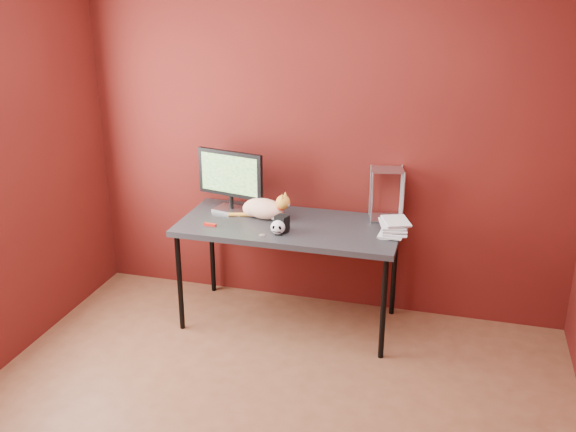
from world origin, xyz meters
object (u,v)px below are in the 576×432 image
(desk, at_px, (289,231))
(speaker, at_px, (282,224))
(cat, at_px, (264,208))
(book_stack, at_px, (386,154))
(skull_mug, at_px, (278,227))
(monitor, at_px, (230,178))

(desk, relative_size, speaker, 13.51)
(cat, bearing_deg, desk, -5.20)
(book_stack, bearing_deg, skull_mug, -162.84)
(speaker, bearing_deg, book_stack, 32.13)
(desk, height_order, monitor, monitor)
(speaker, bearing_deg, desk, 104.93)
(skull_mug, height_order, book_stack, book_stack)
(skull_mug, xyz_separation_m, speaker, (0.01, 0.05, 0.00))
(monitor, height_order, speaker, monitor)
(desk, relative_size, cat, 3.33)
(cat, relative_size, book_stack, 0.42)
(speaker, xyz_separation_m, book_stack, (0.64, 0.15, 0.48))
(monitor, height_order, skull_mug, monitor)
(cat, bearing_deg, book_stack, 7.21)
(monitor, xyz_separation_m, book_stack, (1.10, -0.14, 0.29))
(cat, height_order, skull_mug, cat)
(monitor, xyz_separation_m, skull_mug, (0.45, -0.34, -0.20))
(desk, relative_size, book_stack, 1.41)
(book_stack, bearing_deg, desk, -179.79)
(speaker, bearing_deg, cat, 151.88)
(cat, height_order, book_stack, book_stack)
(monitor, xyz_separation_m, cat, (0.27, -0.08, -0.17))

